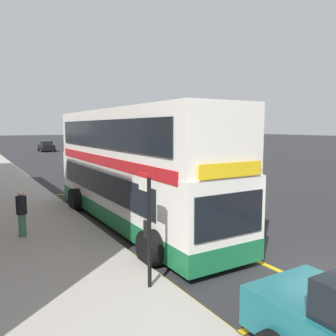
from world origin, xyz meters
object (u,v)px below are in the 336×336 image
Objects in this scene: bus_stop_sign at (148,220)px; double_decker_bus at (132,171)px; parked_car_black_kerbside at (46,146)px; pedestrian_waiting_near_sign at (22,212)px.

double_decker_bus is at bearing 68.68° from bus_stop_sign.
parked_car_black_kerbside is (7.35, 48.17, -0.87)m from bus_stop_sign.
double_decker_bus reaches higher than parked_car_black_kerbside.
parked_car_black_kerbside is at bearing 77.77° from pedestrian_waiting_near_sign.
double_decker_bus is 5.72m from bus_stop_sign.
double_decker_bus is 2.73× the size of parked_car_black_kerbside.
double_decker_bus is at bearing 81.42° from parked_car_black_kerbside.
parked_car_black_kerbside is at bearing 81.33° from bus_stop_sign.
bus_stop_sign is (-2.07, -5.31, -0.39)m from double_decker_bus.
bus_stop_sign reaches higher than parked_car_black_kerbside.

